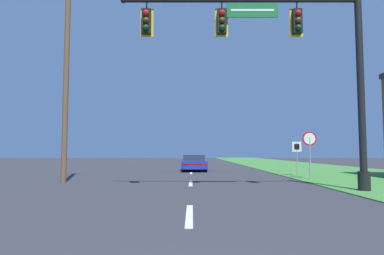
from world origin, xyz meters
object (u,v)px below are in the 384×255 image
object	(u,v)px
stop_sign	(310,144)
utility_pole_near	(67,66)
signal_mast	(296,56)
route_sign_post	(298,151)
car_ahead	(194,163)

from	to	relation	value
stop_sign	utility_pole_near	bearing A→B (deg)	-171.22
signal_mast	route_sign_post	bearing A→B (deg)	72.99
car_ahead	route_sign_post	bearing A→B (deg)	-44.16
route_sign_post	signal_mast	bearing A→B (deg)	-107.01
utility_pole_near	route_sign_post	bearing A→B (deg)	18.48
signal_mast	stop_sign	distance (m)	6.85
signal_mast	stop_sign	size ratio (longest dim) A/B	3.71
car_ahead	signal_mast	bearing A→B (deg)	-74.74
utility_pole_near	signal_mast	bearing A→B (deg)	-20.10
signal_mast	stop_sign	xyz separation A→B (m)	(2.39, 5.57, -3.19)
stop_sign	route_sign_post	bearing A→B (deg)	90.26
signal_mast	car_ahead	xyz separation A→B (m)	(-3.75, 13.75, -4.45)
car_ahead	stop_sign	distance (m)	10.31
signal_mast	utility_pole_near	xyz separation A→B (m)	(-9.99, 3.66, 0.56)
signal_mast	utility_pole_near	distance (m)	10.65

